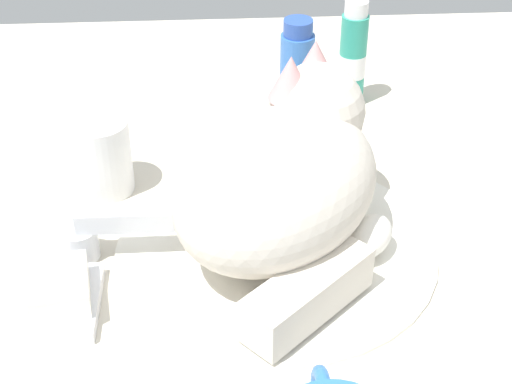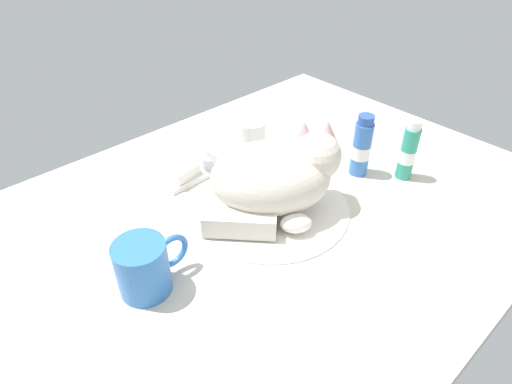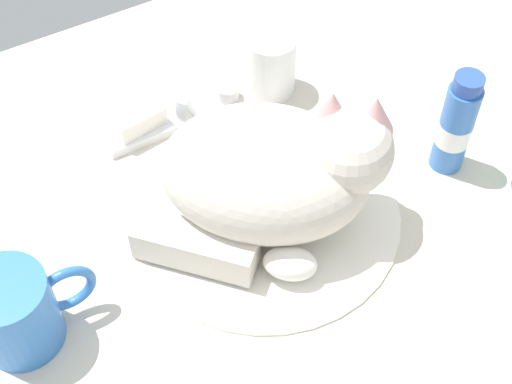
% 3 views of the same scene
% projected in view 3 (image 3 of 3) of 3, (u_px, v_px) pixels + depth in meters
% --- Properties ---
extents(ground_plane, '(1.10, 0.83, 0.03)m').
position_uv_depth(ground_plane, '(264.00, 222.00, 0.84)').
color(ground_plane, beige).
extents(sink_basin, '(0.30, 0.30, 0.01)m').
position_uv_depth(sink_basin, '(264.00, 212.00, 0.83)').
color(sink_basin, white).
rests_on(sink_basin, ground_plane).
extents(faucet, '(0.14, 0.11, 0.05)m').
position_uv_depth(faucet, '(195.00, 108.00, 0.90)').
color(faucet, silver).
rests_on(faucet, ground_plane).
extents(cat, '(0.29, 0.26, 0.16)m').
position_uv_depth(cat, '(277.00, 172.00, 0.77)').
color(cat, beige).
rests_on(cat, sink_basin).
extents(coffee_mug, '(0.12, 0.08, 0.09)m').
position_uv_depth(coffee_mug, '(17.00, 311.00, 0.70)').
color(coffee_mug, '#3372C6').
rests_on(coffee_mug, ground_plane).
extents(rinse_cup, '(0.06, 0.06, 0.08)m').
position_uv_depth(rinse_cup, '(271.00, 64.00, 0.93)').
color(rinse_cup, white).
rests_on(rinse_cup, ground_plane).
extents(soap_dish, '(0.09, 0.06, 0.01)m').
position_uv_depth(soap_dish, '(136.00, 126.00, 0.91)').
color(soap_dish, white).
rests_on(soap_dish, ground_plane).
extents(soap_bar, '(0.07, 0.06, 0.02)m').
position_uv_depth(soap_bar, '(134.00, 115.00, 0.89)').
color(soap_bar, white).
rests_on(soap_bar, soap_dish).
extents(toothpaste_bottle, '(0.04, 0.04, 0.13)m').
position_uv_depth(toothpaste_bottle, '(456.00, 126.00, 0.83)').
color(toothpaste_bottle, '#3870C6').
rests_on(toothpaste_bottle, ground_plane).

